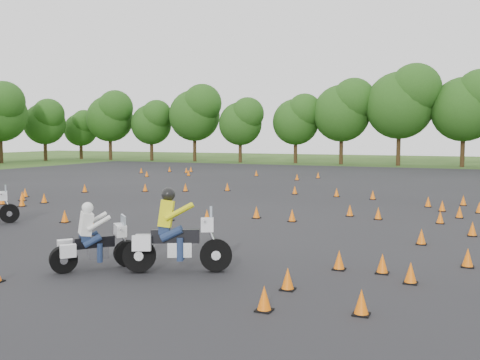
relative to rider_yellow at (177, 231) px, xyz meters
name	(u,v)px	position (x,y,z in m)	size (l,w,h in m)	color
ground	(200,219)	(-3.32, 7.51, -1.00)	(140.00, 140.00, 0.00)	#2D5119
asphalt_pad	(256,201)	(-3.32, 13.51, -1.00)	(62.00, 62.00, 0.00)	black
treeline	(395,119)	(-0.30, 42.56, 3.74)	(86.89, 32.47, 11.09)	#224A15
traffic_cones	(256,198)	(-3.01, 12.77, -0.77)	(33.30, 33.21, 0.45)	orange
rider_yellow	(177,231)	(0.00, 0.00, 0.00)	(2.58, 0.79, 1.99)	yellow
rider_white	(95,236)	(-1.96, -0.54, -0.17)	(2.15, 0.66, 1.66)	white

